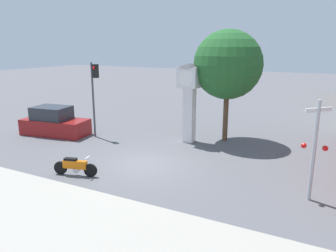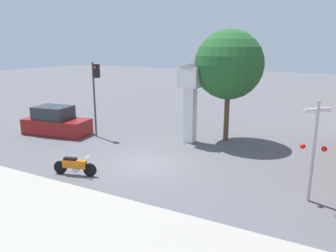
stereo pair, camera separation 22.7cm
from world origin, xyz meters
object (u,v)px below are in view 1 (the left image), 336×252
at_px(traffic_light, 94,87).
at_px(clock_tower, 190,90).
at_px(street_tree, 228,65).
at_px(railroad_crossing_signal, 314,147).
at_px(motorcycle, 75,166).
at_px(parked_car, 54,123).

bearing_deg(traffic_light, clock_tower, 17.29).
relative_size(clock_tower, street_tree, 0.71).
relative_size(railroad_crossing_signal, street_tree, 0.58).
distance_m(clock_tower, railroad_crossing_signal, 8.56).
bearing_deg(railroad_crossing_signal, street_tree, 130.45).
height_order(clock_tower, street_tree, street_tree).
xyz_separation_m(motorcycle, parked_car, (-5.93, 4.58, 0.32)).
relative_size(railroad_crossing_signal, parked_car, 0.85).
xyz_separation_m(motorcycle, clock_tower, (2.31, 7.05, 2.62)).
bearing_deg(street_tree, clock_tower, -146.00).
height_order(clock_tower, traffic_light, clock_tower).
relative_size(motorcycle, railroad_crossing_signal, 0.53).
distance_m(clock_tower, street_tree, 2.60).
height_order(traffic_light, street_tree, street_tree).
height_order(motorcycle, railroad_crossing_signal, railroad_crossing_signal).
xyz_separation_m(motorcycle, railroad_crossing_signal, (9.29, 2.20, 1.61)).
distance_m(motorcycle, street_tree, 10.08).
bearing_deg(motorcycle, traffic_light, 105.27).
xyz_separation_m(traffic_light, railroad_crossing_signal, (12.47, -3.14, -1.08)).
relative_size(motorcycle, parked_car, 0.44).
relative_size(motorcycle, clock_tower, 0.43).
distance_m(railroad_crossing_signal, street_tree, 8.33).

